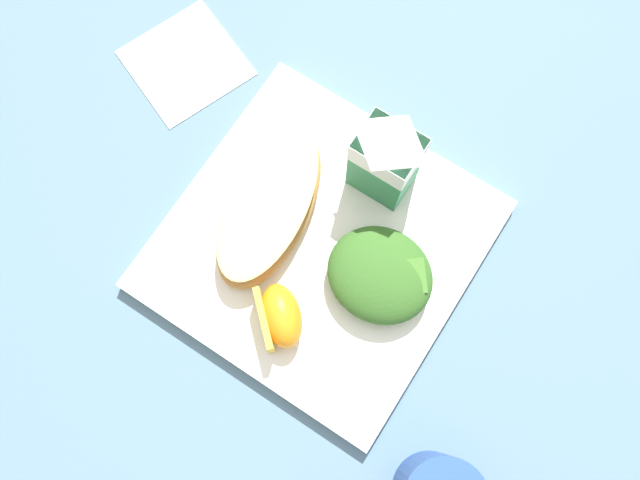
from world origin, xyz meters
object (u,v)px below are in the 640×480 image
at_px(cheesy_pizza_bread, 270,205).
at_px(milk_carton, 387,156).
at_px(green_salad_pile, 379,276).
at_px(orange_wedge_front, 279,316).
at_px(paper_napkin, 186,63).
at_px(white_plate, 320,245).

height_order(cheesy_pizza_bread, milk_carton, milk_carton).
xyz_separation_m(green_salad_pile, orange_wedge_front, (-0.06, -0.08, -0.00)).
xyz_separation_m(milk_carton, paper_napkin, (-0.24, 0.00, -0.07)).
bearing_deg(paper_napkin, orange_wedge_front, -36.02).
height_order(orange_wedge_front, paper_napkin, orange_wedge_front).
xyz_separation_m(white_plate, green_salad_pile, (0.07, -0.00, 0.03)).
bearing_deg(green_salad_pile, white_plate, 178.96).
relative_size(white_plate, cheesy_pizza_bread, 1.54).
bearing_deg(milk_carton, cheesy_pizza_bread, -130.24).
relative_size(cheesy_pizza_bread, green_salad_pile, 1.82).
height_order(cheesy_pizza_bread, green_salad_pile, green_salad_pile).
distance_m(cheesy_pizza_bread, green_salad_pile, 0.12).
bearing_deg(orange_wedge_front, paper_napkin, 143.98).
xyz_separation_m(orange_wedge_front, paper_napkin, (-0.24, 0.17, -0.03)).
bearing_deg(green_salad_pile, cheesy_pizza_bread, 178.92).
xyz_separation_m(cheesy_pizza_bread, orange_wedge_front, (0.07, -0.08, 0.00)).
bearing_deg(cheesy_pizza_bread, paper_napkin, 152.25).
xyz_separation_m(milk_carton, orange_wedge_front, (-0.01, -0.17, -0.04)).
xyz_separation_m(white_plate, paper_napkin, (-0.23, 0.09, -0.01)).
bearing_deg(green_salad_pile, paper_napkin, 162.57).
height_order(green_salad_pile, paper_napkin, green_salad_pile).
bearing_deg(milk_carton, green_salad_pile, -60.10).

